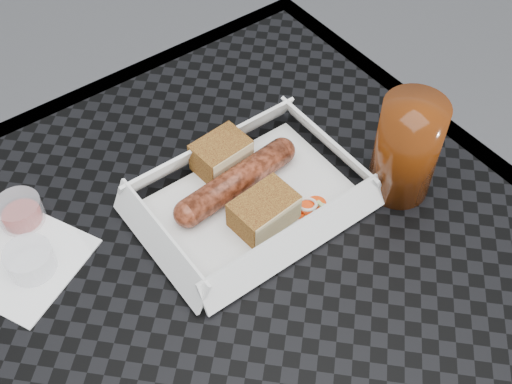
# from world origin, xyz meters

# --- Properties ---
(patio_table) EXTENTS (0.80, 0.80, 0.74)m
(patio_table) POSITION_xyz_m (0.00, 0.00, 0.67)
(patio_table) COLOR black
(patio_table) RESTS_ON ground
(food_tray) EXTENTS (0.22, 0.15, 0.00)m
(food_tray) POSITION_xyz_m (0.12, 0.11, 0.75)
(food_tray) COLOR white
(food_tray) RESTS_ON patio_table
(bratwurst) EXTENTS (0.17, 0.04, 0.03)m
(bratwurst) POSITION_xyz_m (0.11, 0.13, 0.76)
(bratwurst) COLOR brown
(bratwurst) RESTS_ON food_tray
(bread_near) EXTENTS (0.07, 0.05, 0.04)m
(bread_near) POSITION_xyz_m (0.12, 0.17, 0.77)
(bread_near) COLOR brown
(bread_near) RESTS_ON food_tray
(bread_far) EXTENTS (0.07, 0.05, 0.04)m
(bread_far) POSITION_xyz_m (0.11, 0.08, 0.77)
(bread_far) COLOR brown
(bread_far) RESTS_ON food_tray
(veg_garnish) EXTENTS (0.03, 0.03, 0.00)m
(veg_garnish) POSITION_xyz_m (0.16, 0.05, 0.75)
(veg_garnish) COLOR #FA3F0A
(veg_garnish) RESTS_ON food_tray
(napkin) EXTENTS (0.16, 0.16, 0.00)m
(napkin) POSITION_xyz_m (-0.12, 0.19, 0.75)
(napkin) COLOR white
(napkin) RESTS_ON patio_table
(condiment_cup_sauce) EXTENTS (0.05, 0.05, 0.03)m
(condiment_cup_sauce) POSITION_xyz_m (-0.10, 0.24, 0.76)
(condiment_cup_sauce) COLOR maroon
(condiment_cup_sauce) RESTS_ON patio_table
(condiment_cup_empty) EXTENTS (0.05, 0.05, 0.03)m
(condiment_cup_empty) POSITION_xyz_m (-0.12, 0.17, 0.76)
(condiment_cup_empty) COLOR silver
(condiment_cup_empty) RESTS_ON patio_table
(drink_glass) EXTENTS (0.07, 0.07, 0.13)m
(drink_glass) POSITION_xyz_m (0.27, 0.03, 0.81)
(drink_glass) COLOR #4C1D06
(drink_glass) RESTS_ON patio_table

